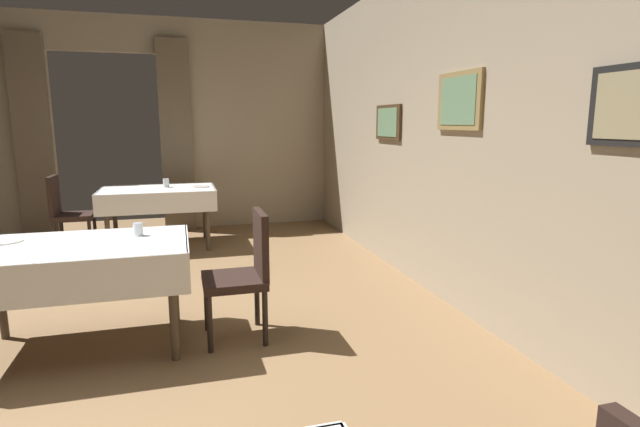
# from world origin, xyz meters

# --- Properties ---
(ground) EXTENTS (10.08, 10.08, 0.00)m
(ground) POSITION_xyz_m (0.00, 0.00, 0.00)
(ground) COLOR olive
(wall_right) EXTENTS (0.16, 8.40, 3.00)m
(wall_right) POSITION_xyz_m (3.20, 0.00, 1.50)
(wall_right) COLOR tan
(wall_right) RESTS_ON ground
(wall_back) EXTENTS (6.40, 0.27, 3.00)m
(wall_back) POSITION_xyz_m (0.00, 4.18, 1.52)
(wall_back) COLOR tan
(wall_back) RESTS_ON ground
(dining_table_mid) EXTENTS (1.44, 0.92, 0.75)m
(dining_table_mid) POSITION_xyz_m (0.26, 0.16, 0.66)
(dining_table_mid) COLOR #4C3D2D
(dining_table_mid) RESTS_ON ground
(dining_table_far) EXTENTS (1.37, 0.95, 0.75)m
(dining_table_far) POSITION_xyz_m (0.67, 3.03, 0.66)
(dining_table_far) COLOR #4C3D2D
(dining_table_far) RESTS_ON ground
(chair_mid_right) EXTENTS (0.44, 0.44, 0.93)m
(chair_mid_right) POSITION_xyz_m (1.37, 0.05, 0.52)
(chair_mid_right) COLOR black
(chair_mid_right) RESTS_ON ground
(chair_far_left) EXTENTS (0.45, 0.44, 0.93)m
(chair_far_left) POSITION_xyz_m (-0.40, 3.08, 0.52)
(chair_far_left) COLOR black
(chair_far_left) RESTS_ON ground
(plate_mid_b) EXTENTS (0.22, 0.22, 0.01)m
(plate_mid_b) POSITION_xyz_m (-0.22, 0.35, 0.76)
(plate_mid_b) COLOR white
(plate_mid_b) RESTS_ON dining_table_mid
(glass_mid_c) EXTENTS (0.07, 0.07, 0.09)m
(glass_mid_c) POSITION_xyz_m (0.64, 0.30, 0.80)
(glass_mid_c) COLOR silver
(glass_mid_c) RESTS_ON dining_table_mid
(plate_far_a) EXTENTS (0.22, 0.22, 0.01)m
(plate_far_a) POSITION_xyz_m (1.19, 2.99, 0.76)
(plate_far_a) COLOR white
(plate_far_a) RESTS_ON dining_table_far
(glass_far_b) EXTENTS (0.07, 0.07, 0.11)m
(glass_far_b) POSITION_xyz_m (0.77, 3.08, 0.80)
(glass_far_b) COLOR silver
(glass_far_b) RESTS_ON dining_table_far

